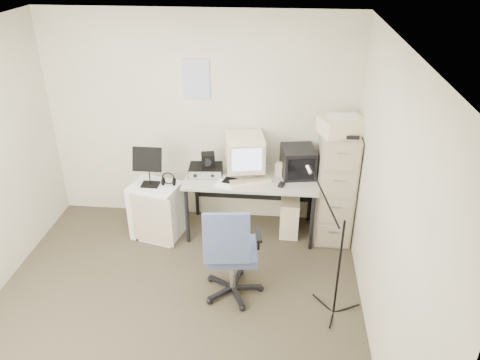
# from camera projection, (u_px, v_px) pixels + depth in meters

# --- Properties ---
(floor) EXTENTS (3.60, 3.60, 0.01)m
(floor) POSITION_uv_depth(u_px,v_px,m) (173.00, 313.00, 4.43)
(floor) COLOR #3D3625
(floor) RESTS_ON ground
(ceiling) EXTENTS (3.60, 3.60, 0.01)m
(ceiling) POSITION_uv_depth(u_px,v_px,m) (148.00, 44.00, 3.25)
(ceiling) COLOR white
(ceiling) RESTS_ON ground
(wall_back) EXTENTS (3.60, 0.02, 2.50)m
(wall_back) POSITION_uv_depth(u_px,v_px,m) (200.00, 121.00, 5.42)
(wall_back) COLOR beige
(wall_back) RESTS_ON ground
(wall_right) EXTENTS (0.02, 3.60, 2.50)m
(wall_right) POSITION_uv_depth(u_px,v_px,m) (386.00, 210.00, 3.68)
(wall_right) COLOR beige
(wall_right) RESTS_ON ground
(wall_calendar) EXTENTS (0.30, 0.02, 0.44)m
(wall_calendar) POSITION_uv_depth(u_px,v_px,m) (196.00, 79.00, 5.18)
(wall_calendar) COLOR white
(wall_calendar) RESTS_ON wall_back
(filing_cabinet) EXTENTS (0.40, 0.60, 1.30)m
(filing_cabinet) POSITION_uv_depth(u_px,v_px,m) (335.00, 186.00, 5.29)
(filing_cabinet) COLOR gray
(filing_cabinet) RESTS_ON floor
(printer) EXTENTS (0.54, 0.45, 0.18)m
(printer) POSITION_uv_depth(u_px,v_px,m) (342.00, 126.00, 4.91)
(printer) COLOR beige
(printer) RESTS_ON filing_cabinet
(desk) EXTENTS (1.50, 0.70, 0.73)m
(desk) POSITION_uv_depth(u_px,v_px,m) (251.00, 204.00, 5.48)
(desk) COLOR #A8AA91
(desk) RESTS_ON floor
(crt_monitor) EXTENTS (0.49, 0.51, 0.46)m
(crt_monitor) POSITION_uv_depth(u_px,v_px,m) (245.00, 155.00, 5.27)
(crt_monitor) COLOR beige
(crt_monitor) RESTS_ON desk
(crt_tv) EXTENTS (0.42, 0.44, 0.33)m
(crt_tv) POSITION_uv_depth(u_px,v_px,m) (298.00, 162.00, 5.28)
(crt_tv) COLOR black
(crt_tv) RESTS_ON desk
(desk_speaker) EXTENTS (0.10, 0.10, 0.16)m
(desk_speaker) POSITION_uv_depth(u_px,v_px,m) (279.00, 169.00, 5.30)
(desk_speaker) COLOR #BFAD8F
(desk_speaker) RESTS_ON desk
(keyboard) EXTENTS (0.50, 0.34, 0.03)m
(keyboard) POSITION_uv_depth(u_px,v_px,m) (249.00, 181.00, 5.18)
(keyboard) COLOR beige
(keyboard) RESTS_ON desk
(mouse) EXTENTS (0.08, 0.11, 0.03)m
(mouse) POSITION_uv_depth(u_px,v_px,m) (282.00, 185.00, 5.11)
(mouse) COLOR black
(mouse) RESTS_ON desk
(radio_receiver) EXTENTS (0.40, 0.30, 0.11)m
(radio_receiver) POSITION_uv_depth(u_px,v_px,m) (206.00, 170.00, 5.33)
(radio_receiver) COLOR black
(radio_receiver) RESTS_ON desk
(radio_speaker) EXTENTS (0.18, 0.17, 0.15)m
(radio_speaker) POSITION_uv_depth(u_px,v_px,m) (208.00, 160.00, 5.28)
(radio_speaker) COLOR black
(radio_speaker) RESTS_ON radio_receiver
(papers) EXTENTS (0.28, 0.34, 0.02)m
(papers) POSITION_uv_depth(u_px,v_px,m) (228.00, 182.00, 5.18)
(papers) COLOR white
(papers) RESTS_ON desk
(pc_tower) EXTENTS (0.23, 0.49, 0.45)m
(pc_tower) POSITION_uv_depth(u_px,v_px,m) (290.00, 213.00, 5.56)
(pc_tower) COLOR beige
(pc_tower) RESTS_ON floor
(office_chair) EXTENTS (0.67, 0.67, 1.04)m
(office_chair) POSITION_uv_depth(u_px,v_px,m) (232.00, 250.00, 4.44)
(office_chair) COLOR #4B567C
(office_chair) RESTS_ON floor
(side_cart) EXTENTS (0.62, 0.54, 0.66)m
(side_cart) POSITION_uv_depth(u_px,v_px,m) (157.00, 210.00, 5.43)
(side_cart) COLOR white
(side_cart) RESTS_ON floor
(music_stand) EXTENTS (0.36, 0.27, 0.48)m
(music_stand) POSITION_uv_depth(u_px,v_px,m) (149.00, 166.00, 5.16)
(music_stand) COLOR black
(music_stand) RESTS_ON side_cart
(headphones) EXTENTS (0.21, 0.21, 0.03)m
(headphones) POSITION_uv_depth(u_px,v_px,m) (169.00, 181.00, 5.26)
(headphones) COLOR black
(headphones) RESTS_ON side_cart
(mic_stand) EXTENTS (0.03, 0.03, 1.35)m
(mic_stand) POSITION_uv_depth(u_px,v_px,m) (341.00, 255.00, 4.12)
(mic_stand) COLOR black
(mic_stand) RESTS_ON floor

